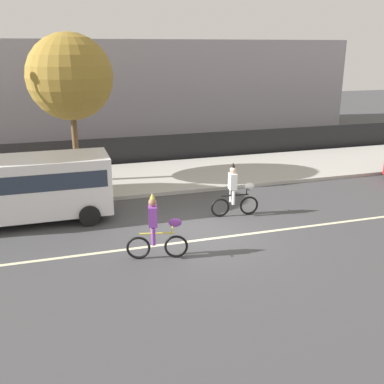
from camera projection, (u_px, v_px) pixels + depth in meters
name	position (u px, v px, depth m)	size (l,w,h in m)	color
ground_plane	(203.00, 233.00, 14.26)	(80.00, 80.00, 0.00)	#424244
road_centre_line	(208.00, 239.00, 13.80)	(36.00, 0.14, 0.01)	beige
sidewalk_curb	(157.00, 177.00, 20.14)	(60.00, 5.00, 0.15)	#ADAAA3
fence_line	(144.00, 150.00, 22.59)	(40.00, 0.08, 1.40)	black
building_backdrop	(125.00, 88.00, 29.84)	(28.00, 8.00, 6.06)	#99939E
parade_cyclist_purple	(157.00, 230.00, 12.32)	(1.70, 0.55, 1.92)	black
parade_cyclist_zebra	(236.00, 193.00, 15.49)	(1.72, 0.50, 1.92)	black
parked_van_white	(35.00, 184.00, 14.92)	(5.00, 2.22, 2.18)	white
street_tree_far_corner	(70.00, 77.00, 17.96)	(3.45, 3.45, 6.07)	brown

